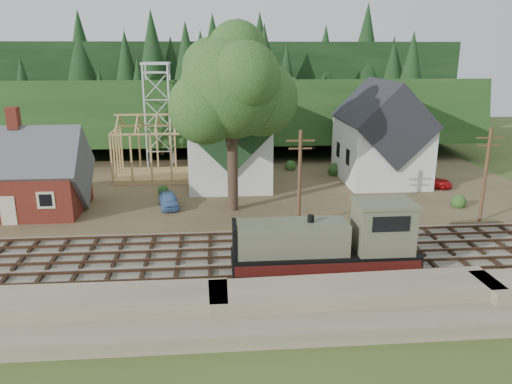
{
  "coord_description": "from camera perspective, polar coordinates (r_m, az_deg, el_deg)",
  "views": [
    {
      "loc": [
        0.47,
        -31.72,
        13.86
      ],
      "look_at": [
        3.68,
        6.0,
        3.0
      ],
      "focal_mm": 35.0,
      "sensor_mm": 36.0,
      "label": 1
    }
  ],
  "objects": [
    {
      "name": "telegraph_pole_near",
      "position": [
        38.7,
        5.01,
        1.56
      ],
      "size": [
        2.2,
        0.28,
        8.0
      ],
      "color": "#4C331E",
      "rests_on": "ground"
    },
    {
      "name": "car_red",
      "position": [
        53.85,
        19.43,
        1.12
      ],
      "size": [
        4.49,
        3.55,
        1.13
      ],
      "primitive_type": "imported",
      "rotation": [
        0.0,
        0.0,
        1.09
      ],
      "color": "red",
      "rests_on": "village_flat"
    },
    {
      "name": "timber_frame",
      "position": [
        55.13,
        -11.55,
        4.61
      ],
      "size": [
        8.2,
        6.2,
        6.99
      ],
      "color": "tan",
      "rests_on": "village_flat"
    },
    {
      "name": "railroad_bed",
      "position": [
        34.58,
        -5.28,
        -7.55
      ],
      "size": [
        64.0,
        11.0,
        0.16
      ],
      "primitive_type": "cube",
      "color": "#726B5B",
      "rests_on": "ground"
    },
    {
      "name": "village_flat",
      "position": [
        51.57,
        -5.21,
        0.53
      ],
      "size": [
        64.0,
        26.0,
        0.3
      ],
      "primitive_type": "cube",
      "color": "brown",
      "rests_on": "ground"
    },
    {
      "name": "ridge",
      "position": [
        90.78,
        -5.14,
        7.17
      ],
      "size": [
        80.0,
        20.0,
        12.0
      ],
      "primitive_type": "cube",
      "color": "black",
      "rests_on": "ground"
    },
    {
      "name": "hillside",
      "position": [
        75.01,
        -5.16,
        5.3
      ],
      "size": [
        70.0,
        28.96,
        12.74
      ],
      "primitive_type": "cube",
      "rotation": [
        -0.17,
        0.0,
        0.0
      ],
      "color": "#1E3F19",
      "rests_on": "ground"
    },
    {
      "name": "farmhouse",
      "position": [
        54.41,
        14.08,
        6.01
      ],
      "size": [
        8.4,
        10.8,
        10.6
      ],
      "color": "silver",
      "rests_on": "village_flat"
    },
    {
      "name": "car_blue",
      "position": [
        44.97,
        -9.96,
        -0.89
      ],
      "size": [
        2.25,
        4.16,
        1.34
      ],
      "primitive_type": "imported",
      "rotation": [
        0.0,
        0.0,
        0.18
      ],
      "color": "#5D88C7",
      "rests_on": "village_flat"
    },
    {
      "name": "lattice_tower",
      "position": [
        60.19,
        -11.28,
        12.06
      ],
      "size": [
        3.2,
        3.2,
        12.12
      ],
      "color": "silver",
      "rests_on": "village_flat"
    },
    {
      "name": "ground",
      "position": [
        34.62,
        -5.28,
        -7.67
      ],
      "size": [
        140.0,
        140.0,
        0.0
      ],
      "primitive_type": "plane",
      "color": "#384C1E",
      "rests_on": "ground"
    },
    {
      "name": "embankment",
      "position": [
        27.04,
        -5.35,
        -14.9
      ],
      "size": [
        64.0,
        5.0,
        1.6
      ],
      "primitive_type": "cube",
      "color": "#7F7259",
      "rests_on": "ground"
    },
    {
      "name": "telegraph_pole_far",
      "position": [
        43.8,
        24.74,
        1.84
      ],
      "size": [
        2.2,
        0.28,
        8.0
      ],
      "color": "#4C331E",
      "rests_on": "ground"
    },
    {
      "name": "depot",
      "position": [
        47.0,
        -25.23,
        1.37
      ],
      "size": [
        10.8,
        7.41,
        9.0
      ],
      "color": "#541913",
      "rests_on": "village_flat"
    },
    {
      "name": "church",
      "position": [
        52.15,
        -3.13,
        6.4
      ],
      "size": [
        8.4,
        15.17,
        13.0
      ],
      "color": "silver",
      "rests_on": "village_flat"
    },
    {
      "name": "locomotive",
      "position": [
        31.88,
        8.69,
        -5.91
      ],
      "size": [
        11.55,
        2.89,
        4.63
      ],
      "color": "black",
      "rests_on": "railroad_bed"
    },
    {
      "name": "big_tree",
      "position": [
        41.99,
        -2.58,
        11.02
      ],
      "size": [
        10.9,
        8.4,
        14.7
      ],
      "color": "#38281E",
      "rests_on": "village_flat"
    }
  ]
}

